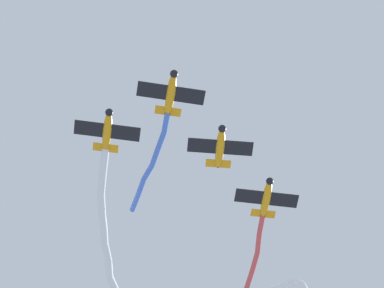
{
  "coord_description": "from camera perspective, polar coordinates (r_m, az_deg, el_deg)",
  "views": [
    {
      "loc": [
        39.34,
        14.32,
        7.81
      ],
      "look_at": [
        -2.05,
        5.73,
        85.88
      ],
      "focal_mm": 72.35,
      "sensor_mm": 36.0,
      "label": 1
    }
  ],
  "objects": [
    {
      "name": "airplane_left_wing",
      "position": [
        89.02,
        2.09,
        -0.2
      ],
      "size": [
        5.91,
        7.73,
        1.91
      ],
      "rotation": [
        0.0,
        0.0,
        0.28
      ],
      "color": "orange"
    },
    {
      "name": "smoke_trail_slot",
      "position": [
        99.05,
        4.35,
        -9.18
      ],
      "size": [
        16.06,
        6.63,
        1.83
      ],
      "color": "#DB4C4C"
    },
    {
      "name": "smoke_trail_right_wing",
      "position": [
        97.35,
        -6.17,
        -7.33
      ],
      "size": [
        26.9,
        5.42,
        2.23
      ],
      "color": "white"
    },
    {
      "name": "airplane_right_wing",
      "position": [
        88.85,
        -6.26,
        0.99
      ],
      "size": [
        5.92,
        7.69,
        1.91
      ],
      "rotation": [
        0.0,
        0.0,
        0.35
      ],
      "color": "orange"
    },
    {
      "name": "airplane_slot",
      "position": [
        92.58,
        5.5,
        -3.98
      ],
      "size": [
        5.92,
        7.7,
        1.91
      ],
      "rotation": [
        0.0,
        0.0,
        0.33
      ],
      "color": "orange"
    },
    {
      "name": "airplane_lead",
      "position": [
        85.95,
        -1.57,
        3.78
      ],
      "size": [
        5.91,
        7.67,
        1.91
      ],
      "rotation": [
        0.0,
        0.0,
        0.36
      ],
      "color": "orange"
    },
    {
      "name": "smoke_trail_lead",
      "position": [
        91.57,
        -3.07,
        -1.53
      ],
      "size": [
        13.65,
        8.06,
        3.03
      ],
      "color": "#4C75DB"
    }
  ]
}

